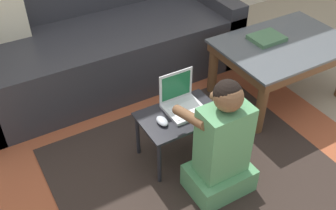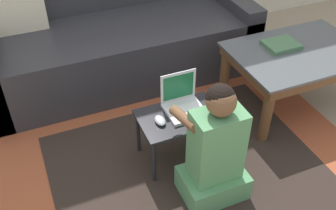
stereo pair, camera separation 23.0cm
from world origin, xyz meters
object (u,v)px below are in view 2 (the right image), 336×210
at_px(person_seated, 215,152).
at_px(book_on_table, 281,45).
at_px(laptop, 183,105).
at_px(computer_mouse, 160,120).
at_px(coffee_table, 298,59).
at_px(laptop_desk, 179,121).
at_px(couch, 116,39).

xyz_separation_m(person_seated, book_on_table, (0.84, 0.62, 0.14)).
bearing_deg(laptop, book_on_table, 15.67).
bearing_deg(laptop, computer_mouse, -161.78).
bearing_deg(coffee_table, laptop_desk, -169.19).
xyz_separation_m(couch, coffee_table, (1.05, -0.91, 0.08)).
distance_m(couch, computer_mouse, 1.12).
relative_size(computer_mouse, person_seated, 0.12).
distance_m(laptop, person_seated, 0.39).
bearing_deg(laptop, coffee_table, 8.71).
height_order(coffee_table, laptop, laptop).
height_order(laptop, computer_mouse, laptop).
xyz_separation_m(couch, laptop, (0.10, -1.06, 0.08)).
bearing_deg(couch, person_seated, -85.40).
bearing_deg(laptop, person_seated, -88.35).
height_order(coffee_table, laptop_desk, coffee_table).
bearing_deg(computer_mouse, coffee_table, 10.24).
bearing_deg(couch, laptop, -84.32).
bearing_deg(computer_mouse, book_on_table, 16.11).
relative_size(couch, person_seated, 2.76).
distance_m(person_seated, book_on_table, 1.06).
relative_size(laptop_desk, computer_mouse, 5.15).
height_order(couch, laptop, couch).
height_order(coffee_table, person_seated, person_seated).
distance_m(laptop_desk, book_on_table, 0.96).
relative_size(laptop_desk, person_seated, 0.64).
distance_m(couch, person_seated, 1.45).
distance_m(computer_mouse, book_on_table, 1.07).
relative_size(couch, computer_mouse, 22.15).
xyz_separation_m(laptop_desk, computer_mouse, (-0.13, -0.01, 0.06)).
bearing_deg(computer_mouse, laptop, 18.22).
relative_size(laptop, person_seated, 0.30).
bearing_deg(coffee_table, person_seated, -150.34).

